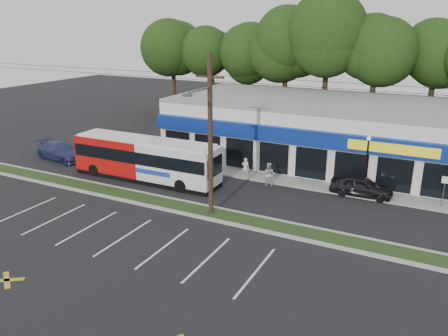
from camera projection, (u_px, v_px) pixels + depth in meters
ground at (163, 211)px, 28.17m from camera, size 120.00×120.00×0.00m
grass_strip at (172, 205)px, 29.00m from camera, size 40.00×1.60×0.12m
curb_south at (164, 209)px, 28.27m from camera, size 40.00×0.25×0.14m
curb_north at (178, 200)px, 29.71m from camera, size 40.00×0.25×0.14m
sidewalk at (283, 180)px, 33.62m from camera, size 32.00×2.20×0.10m
strip_mall at (317, 130)px, 38.45m from camera, size 25.00×12.55×5.30m
utility_pole at (207, 131)px, 26.04m from camera, size 50.00×2.77×10.00m
lamp_post at (367, 159)px, 30.05m from camera, size 0.30×0.30×4.25m
sign_post at (444, 186)px, 28.06m from camera, size 0.45×0.10×2.23m
tree_line at (332, 55)px, 45.83m from camera, size 46.76×6.76×11.83m
metrobus at (145, 158)px, 33.43m from camera, size 12.08×2.68×3.24m
car_dark at (361, 186)px, 30.46m from camera, size 4.29×1.81×1.45m
car_silver at (105, 160)px, 36.39m from camera, size 4.12×1.53×1.34m
car_blue at (61, 151)px, 38.79m from camera, size 5.45×2.80×1.51m
pedestrian_a at (245, 167)px, 34.26m from camera, size 0.67×0.55×1.56m
pedestrian_b at (268, 174)px, 32.42m from camera, size 0.96×0.80×1.78m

